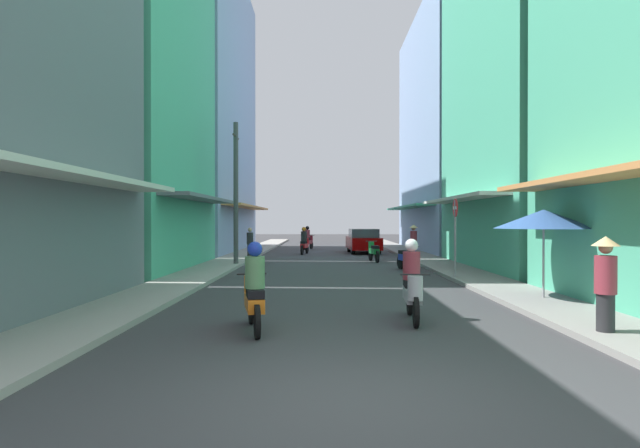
{
  "coord_description": "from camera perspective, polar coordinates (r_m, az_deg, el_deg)",
  "views": [
    {
      "loc": [
        -0.31,
        -5.36,
        1.94
      ],
      "look_at": [
        -0.48,
        17.18,
        1.79
      ],
      "focal_mm": 28.58,
      "sensor_mm": 36.0,
      "label": 1
    }
  ],
  "objects": [
    {
      "name": "ground_plane",
      "position": [
        23.77,
        1.18,
        -4.3
      ],
      "size": [
        98.27,
        98.27,
        0.0
      ],
      "primitive_type": "plane",
      "color": "#38383A"
    },
    {
      "name": "sidewalk_left",
      "position": [
        24.16,
        -9.99,
        -4.09
      ],
      "size": [
        1.76,
        52.67,
        0.12
      ],
      "primitive_type": "cube",
      "color": "#9E9991",
      "rests_on": "ground"
    },
    {
      "name": "sidewalk_right",
      "position": [
        24.28,
        12.3,
        -4.07
      ],
      "size": [
        1.76,
        52.67,
        0.12
      ],
      "primitive_type": "cube",
      "color": "gray",
      "rests_on": "ground"
    },
    {
      "name": "building_left_mid",
      "position": [
        22.42,
        -22.08,
        16.33
      ],
      "size": [
        7.05,
        9.03,
        16.23
      ],
      "color": "#4CB28C",
      "rests_on": "ground"
    },
    {
      "name": "building_left_far",
      "position": [
        33.75,
        -14.02,
        12.14
      ],
      "size": [
        7.05,
        13.84,
        17.67
      ],
      "color": "#8CA5CC",
      "rests_on": "ground"
    },
    {
      "name": "building_right_mid",
      "position": [
        22.95,
        24.04,
        15.41
      ],
      "size": [
        7.05,
        10.07,
        15.82
      ],
      "color": "#4CB28C",
      "rests_on": "ground"
    },
    {
      "name": "building_right_far",
      "position": [
        34.33,
        15.61,
        9.72
      ],
      "size": [
        7.05,
        13.68,
        15.05
      ],
      "color": "#8CA5CC",
      "rests_on": "ground"
    },
    {
      "name": "motorbike_blue",
      "position": [
        19.98,
        9.77,
        -3.75
      ],
      "size": [
        0.67,
        1.77,
        0.96
      ],
      "color": "black",
      "rests_on": "ground"
    },
    {
      "name": "motorbike_red",
      "position": [
        29.35,
        -1.74,
        -2.03
      ],
      "size": [
        0.61,
        1.79,
        1.58
      ],
      "color": "black",
      "rests_on": "ground"
    },
    {
      "name": "motorbike_maroon",
      "position": [
        34.27,
        -1.33,
        -1.69
      ],
      "size": [
        0.73,
        1.75,
        1.58
      ],
      "color": "black",
      "rests_on": "ground"
    },
    {
      "name": "motorbike_silver",
      "position": [
        10.07,
        10.3,
        -6.66
      ],
      "size": [
        0.55,
        1.81,
        1.58
      ],
      "color": "black",
      "rests_on": "ground"
    },
    {
      "name": "motorbike_orange",
      "position": [
        9.06,
        -7.39,
        -7.45
      ],
      "size": [
        0.64,
        1.78,
        1.58
      ],
      "color": "black",
      "rests_on": "ground"
    },
    {
      "name": "motorbike_green",
      "position": [
        24.23,
        6.01,
        -3.02
      ],
      "size": [
        0.57,
        1.8,
        0.96
      ],
      "color": "black",
      "rests_on": "ground"
    },
    {
      "name": "parked_car",
      "position": [
        30.63,
        4.88,
        -1.87
      ],
      "size": [
        1.95,
        4.18,
        1.45
      ],
      "color": "#8C0000",
      "rests_on": "ground"
    },
    {
      "name": "pedestrian_far",
      "position": [
        26.27,
        10.44,
        -1.73
      ],
      "size": [
        0.44,
        0.44,
        1.73
      ],
      "color": "#262628",
      "rests_on": "ground"
    },
    {
      "name": "pedestrian_crossing",
      "position": [
        9.6,
        29.34,
        -5.58
      ],
      "size": [
        0.44,
        0.44,
        1.68
      ],
      "color": "#262628",
      "rests_on": "ground"
    },
    {
      "name": "pedestrian_foreground",
      "position": [
        26.44,
        -7.85,
        -2.13
      ],
      "size": [
        0.34,
        0.34,
        1.58
      ],
      "color": "#262628",
      "rests_on": "ground"
    },
    {
      "name": "vendor_umbrella",
      "position": [
        13.13,
        23.76,
        0.51
      ],
      "size": [
        2.28,
        2.28,
        2.2
      ],
      "color": "#99999E",
      "rests_on": "ground"
    },
    {
      "name": "utility_pole",
      "position": [
        21.86,
        -9.4,
        3.48
      ],
      "size": [
        0.2,
        1.2,
        6.1
      ],
      "color": "#4C4C4F",
      "rests_on": "ground"
    },
    {
      "name": "street_sign_no_entry",
      "position": [
        17.01,
        14.9,
        -0.38
      ],
      "size": [
        0.07,
        0.6,
        2.65
      ],
      "color": "gray",
      "rests_on": "ground"
    }
  ]
}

